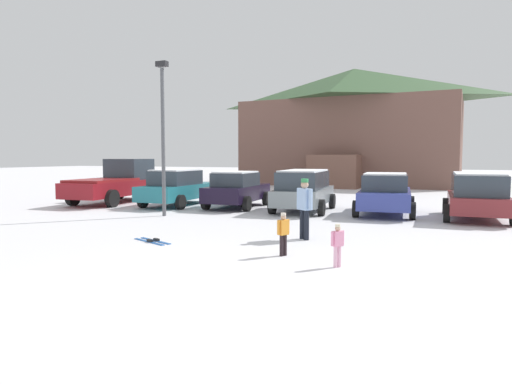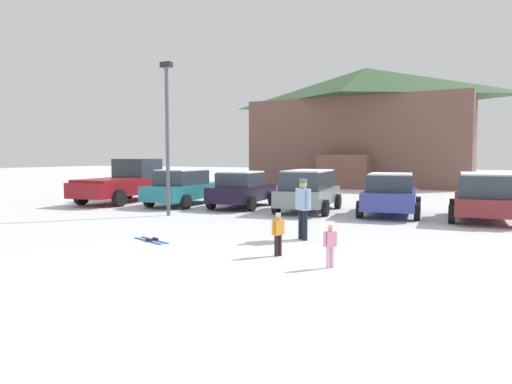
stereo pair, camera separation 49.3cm
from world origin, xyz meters
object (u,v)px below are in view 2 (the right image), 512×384
at_px(parked_grey_wagon, 309,189).
at_px(pair_of_skis, 151,240).
at_px(skier_child_in_orange_jacket, 278,232).
at_px(parked_black_sedan, 242,189).
at_px(pickup_truck, 127,182).
at_px(ski_lodge, 365,126).
at_px(skier_adult_in_blue_parka, 303,205).
at_px(skier_child_in_pink_snowsuit, 330,243).
at_px(parked_blue_hatchback, 390,194).
at_px(parked_maroon_van, 484,195).
at_px(lamp_post, 167,130).
at_px(parked_teal_hatchback, 184,187).

xyz_separation_m(parked_grey_wagon, pair_of_skis, (-1.70, -8.16, -0.90)).
distance_m(skier_child_in_orange_jacket, pair_of_skis, 3.84).
height_order(parked_black_sedan, parked_grey_wagon, parked_grey_wagon).
xyz_separation_m(parked_grey_wagon, pickup_truck, (-9.54, -0.02, 0.07)).
xyz_separation_m(ski_lodge, skier_child_in_orange_jacket, (3.97, -28.41, -4.23)).
distance_m(parked_black_sedan, parked_grey_wagon, 3.15).
height_order(parked_grey_wagon, pair_of_skis, parked_grey_wagon).
xyz_separation_m(ski_lodge, skier_adult_in_blue_parka, (3.81, -26.24, -3.85)).
bearing_deg(parked_grey_wagon, skier_child_in_pink_snowsuit, -68.93).
distance_m(parked_blue_hatchback, parked_maroon_van, 3.25).
height_order(ski_lodge, pair_of_skis, ski_lodge).
distance_m(pickup_truck, skier_child_in_pink_snowsuit, 15.83).
distance_m(pickup_truck, skier_adult_in_blue_parka, 13.06).
relative_size(parked_blue_hatchback, pair_of_skis, 3.24).
bearing_deg(skier_child_in_orange_jacket, pickup_truck, 144.12).
xyz_separation_m(ski_lodge, parked_grey_wagon, (1.88, -19.98, -3.87)).
relative_size(skier_child_in_orange_jacket, skier_child_in_pink_snowsuit, 1.11).
bearing_deg(skier_child_in_orange_jacket, parked_maroon_van, 62.35).
height_order(ski_lodge, skier_child_in_orange_jacket, ski_lodge).
bearing_deg(pickup_truck, skier_adult_in_blue_parka, -28.55).
bearing_deg(parked_black_sedan, lamp_post, -109.40).
distance_m(parked_grey_wagon, pickup_truck, 9.54).
bearing_deg(skier_adult_in_blue_parka, skier_child_in_pink_snowsuit, -60.81).
height_order(parked_maroon_van, skier_adult_in_blue_parka, parked_maroon_van).
bearing_deg(skier_child_in_pink_snowsuit, skier_adult_in_blue_parka, 119.19).
bearing_deg(ski_lodge, skier_adult_in_blue_parka, -81.74).
height_order(parked_black_sedan, skier_child_in_orange_jacket, parked_black_sedan).
distance_m(parked_grey_wagon, skier_child_in_orange_jacket, 8.70).
xyz_separation_m(parked_grey_wagon, parked_maroon_van, (6.50, -0.02, -0.01)).
height_order(parked_black_sedan, skier_adult_in_blue_parka, skier_adult_in_blue_parka).
relative_size(parked_black_sedan, skier_adult_in_blue_parka, 2.52).
relative_size(parked_maroon_van, lamp_post, 0.70).
relative_size(pickup_truck, lamp_post, 1.04).
relative_size(parked_teal_hatchback, parked_grey_wagon, 1.05).
distance_m(parked_black_sedan, parked_blue_hatchback, 6.41).
xyz_separation_m(skier_child_in_orange_jacket, lamp_post, (-6.55, 4.87, 2.70)).
relative_size(parked_grey_wagon, pickup_truck, 0.75).
distance_m(parked_teal_hatchback, parked_blue_hatchback, 9.32).
bearing_deg(parked_blue_hatchback, lamp_post, -154.03).
relative_size(parked_grey_wagon, parked_blue_hatchback, 1.03).
xyz_separation_m(parked_teal_hatchback, skier_adult_in_blue_parka, (7.98, -6.11, 0.10)).
bearing_deg(parked_blue_hatchback, pair_of_skis, -120.69).
distance_m(skier_child_in_orange_jacket, skier_adult_in_blue_parka, 2.21).
relative_size(skier_child_in_orange_jacket, lamp_post, 0.17).
height_order(skier_child_in_orange_jacket, pair_of_skis, skier_child_in_orange_jacket).
bearing_deg(lamp_post, pair_of_skis, -59.00).
distance_m(parked_black_sedan, skier_child_in_pink_snowsuit, 11.33).
bearing_deg(ski_lodge, pair_of_skis, -89.64).
distance_m(parked_blue_hatchback, skier_adult_in_blue_parka, 6.59).
height_order(pickup_truck, skier_child_in_orange_jacket, pickup_truck).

